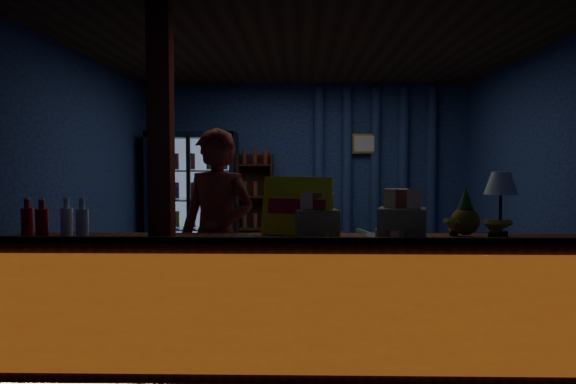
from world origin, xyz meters
name	(u,v)px	position (x,y,z in m)	size (l,w,h in m)	color
ground	(306,303)	(0.00, 0.00, 0.00)	(4.60, 4.60, 0.00)	#515154
room_walls	(306,154)	(0.00, 0.00, 1.57)	(4.60, 4.60, 4.60)	navy
counter	(309,304)	(0.00, -1.91, 0.48)	(4.40, 0.57, 0.99)	brown
support_post	(162,188)	(-1.05, -1.90, 1.30)	(0.16, 0.16, 2.60)	maroon
beverage_cooler	(194,202)	(-1.55, 1.92, 0.93)	(1.20, 0.62, 1.90)	black
bottle_shelf	(255,211)	(-0.70, 2.06, 0.79)	(0.50, 0.28, 1.60)	#352011
curtain_folds	(375,175)	(1.00, 2.14, 1.30)	(1.74, 0.14, 2.50)	navy
framed_picture	(365,144)	(0.85, 2.10, 1.75)	(0.36, 0.04, 0.28)	gold
shopkeeper	(217,238)	(-0.73, -1.41, 0.88)	(0.64, 0.42, 1.76)	maroon
green_chair	(389,253)	(1.09, 1.36, 0.32)	(0.68, 0.70, 0.63)	#57AF73
side_table	(320,254)	(0.20, 1.48, 0.28)	(0.62, 0.45, 0.67)	#352011
yellow_sign	(296,206)	(-0.09, -1.78, 1.16)	(0.53, 0.31, 0.43)	yellow
soda_bottles	(54,221)	(-1.84, -1.88, 1.06)	(0.52, 0.17, 0.28)	#AF0B17
snack_box_left	(316,221)	(0.05, -1.82, 1.06)	(0.33, 0.29, 0.32)	olive
snack_box_centre	(402,221)	(0.66, -1.89, 1.07)	(0.38, 0.34, 0.35)	olive
pastry_tray	(396,235)	(0.61, -1.93, 0.97)	(0.43, 0.43, 0.07)	silver
banana_bunches	(475,226)	(1.18, -1.84, 1.03)	(0.48, 0.29, 0.16)	yellow
table_lamp	(501,186)	(1.39, -1.77, 1.32)	(0.24, 0.24, 0.47)	black
pineapple	(465,217)	(1.12, -1.81, 1.09)	(0.20, 0.20, 0.35)	olive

